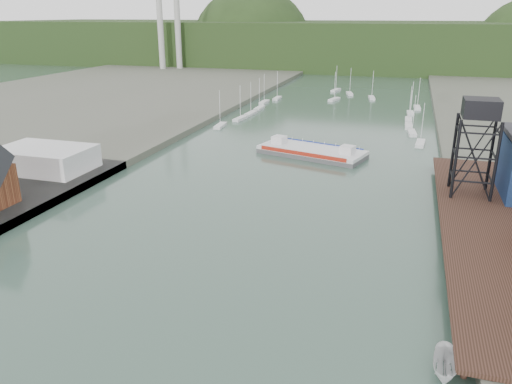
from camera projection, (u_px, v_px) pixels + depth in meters
The scene contains 8 objects.
east_pier at pixel (491, 225), 72.40m from camera, with size 14.00×70.00×2.45m.
white_shed at pixel (45, 159), 98.56m from camera, with size 18.00×12.00×4.50m, color silver.
lift_tower at pixel (480, 114), 79.99m from camera, with size 6.50×6.50×16.00m.
marina_sailboats at pixel (334, 110), 167.19m from camera, with size 57.71×92.65×0.90m.
smokestacks at pixel (168, 15), 271.01m from camera, with size 11.20×8.20×60.00m.
distant_hills at pixel (368, 48), 311.49m from camera, with size 500.00×120.00×80.00m.
chain_ferry at pixel (312, 151), 114.71m from camera, with size 25.79×15.74×3.47m.
motorboat at pixel (445, 366), 44.82m from camera, with size 2.07×5.51×2.13m, color silver.
Camera 1 is at (23.82, -28.57, 30.97)m, focal length 35.00 mm.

